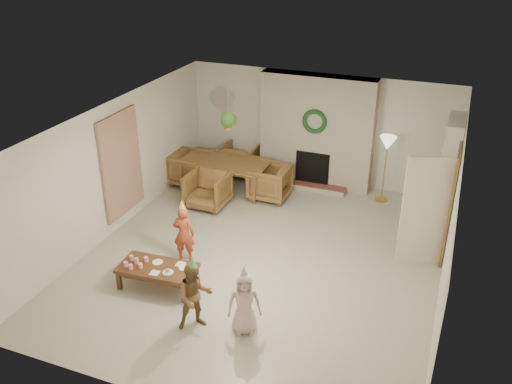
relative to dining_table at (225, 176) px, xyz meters
The scene contains 56 objects.
floor 2.87m from the dining_table, 51.91° to the right, with size 7.00×7.00×0.00m, color #B7B29E.
ceiling 3.58m from the dining_table, 51.91° to the right, with size 7.00×7.00×0.00m, color white.
wall_back 2.35m from the dining_table, 35.48° to the left, with size 7.00×7.00×0.00m, color silver.
wall_front 6.08m from the dining_table, 72.97° to the right, with size 7.00×7.00×0.00m, color silver.
wall_left 2.72m from the dining_table, 118.91° to the right, with size 7.00×7.00×0.00m, color silver.
wall_right 5.34m from the dining_table, 25.25° to the right, with size 7.00×7.00×0.00m, color silver.
fireplace_mass 2.24m from the dining_table, 30.93° to the left, with size 2.50×0.40×2.50m, color maroon.
fireplace_hearth 1.92m from the dining_table, 21.82° to the left, with size 1.60×0.30×0.12m, color maroon.
fireplace_firebox 1.97m from the dining_table, 26.43° to the left, with size 0.75×0.12×0.75m, color black.
fireplace_wreath 2.29m from the dining_table, 25.11° to the left, with size 0.54×0.54×0.10m, color #18421F.
floor_lamp_base 3.45m from the dining_table, 12.71° to the left, with size 0.27×0.27×0.03m, color gold.
floor_lamp_post 3.45m from the dining_table, 12.71° to the left, with size 0.03×0.03×1.30m, color gold.
floor_lamp_shade 3.56m from the dining_table, 12.71° to the left, with size 0.35×0.35×0.29m, color beige.
bookshelf_carcass 4.66m from the dining_table, ahead, with size 0.30×1.00×2.20m, color white.
bookshelf_shelf_a 4.58m from the dining_table, ahead, with size 0.30×0.92×0.03m, color white.
bookshelf_shelf_b 4.61m from the dining_table, ahead, with size 0.30×0.92×0.03m, color white.
bookshelf_shelf_c 4.67m from the dining_table, ahead, with size 0.30×0.92×0.03m, color white.
bookshelf_shelf_d 4.76m from the dining_table, ahead, with size 0.30×0.92×0.03m, color white.
books_row_lower 4.57m from the dining_table, ahead, with size 0.20×0.40×0.24m, color #B83C22.
books_row_mid 4.61m from the dining_table, ahead, with size 0.20×0.44×0.24m, color #245E86.
books_row_upper 4.68m from the dining_table, ahead, with size 0.20×0.36×0.22m, color #A88E24.
door_frame 4.88m from the dining_table, 12.49° to the right, with size 0.05×0.86×2.04m, color brown.
door_leaf 4.62m from the dining_table, 18.18° to the right, with size 0.05×0.80×2.00m, color beige.
curtain_panel 2.54m from the dining_table, 120.40° to the right, with size 0.06×1.20×2.00m, color tan.
dining_table is the anchor object (origin of this frame).
dining_chair_near 0.85m from the dining_table, 90.58° to the right, with size 0.80×0.82×0.75m, color brown.
dining_chair_far 0.85m from the dining_table, 89.42° to the left, with size 0.80×0.82×0.75m, color brown.
dining_chair_left 0.85m from the dining_table, behind, with size 0.80×0.82×0.75m, color brown.
dining_chair_right 1.06m from the dining_table, ahead, with size 0.80×0.82×0.75m, color brown.
hanging_plant_cord 2.01m from the dining_table, 58.31° to the right, with size 0.01×0.01×0.70m, color tan.
hanging_plant_pot 1.70m from the dining_table, 58.31° to the right, with size 0.16×0.16×0.12m, color #A25C34.
hanging_plant_foliage 1.81m from the dining_table, 58.31° to the right, with size 0.32×0.32×0.32m, color #284B19.
coffee_table_top 3.72m from the dining_table, 82.77° to the right, with size 1.25×0.62×0.06m, color #4F301A.
coffee_table_apron 3.72m from the dining_table, 82.77° to the right, with size 1.15×0.53×0.08m, color #4F301A.
coffee_leg_fl 3.99m from the dining_table, 91.16° to the right, with size 0.07×0.07×0.33m, color #4F301A.
coffee_leg_fr 4.05m from the dining_table, 74.95° to the right, with size 0.07×0.07×0.33m, color #4F301A.
coffee_leg_bl 3.48m from the dining_table, 91.88° to the right, with size 0.07×0.07×0.33m, color #4F301A.
coffee_leg_br 3.55m from the dining_table, 73.34° to the right, with size 0.07×0.07×0.33m, color #4F301A.
cup_a 3.87m from the dining_table, 90.03° to the right, with size 0.07×0.07×0.09m, color white.
cup_b 3.68m from the dining_table, 90.22° to the right, with size 0.07×0.07×0.09m, color white.
cup_c 3.91m from the dining_table, 88.29° to the right, with size 0.07×0.07×0.09m, color white.
cup_d 3.72m from the dining_table, 88.40° to the right, with size 0.07×0.07×0.09m, color white.
cup_e 3.83m from the dining_table, 86.32° to the right, with size 0.07×0.07×0.09m, color white.
cup_f 3.64m from the dining_table, 86.33° to the right, with size 0.07×0.07×0.09m, color white.
plate_a 3.60m from the dining_table, 83.42° to the right, with size 0.17×0.17×0.01m, color white.
plate_b 3.84m from the dining_table, 79.28° to the right, with size 0.17×0.17×0.01m, color white.
plate_c 3.68m from the dining_table, 75.94° to the right, with size 0.17×0.17×0.01m, color white.
food_scoop 3.84m from the dining_table, 79.28° to the right, with size 0.07×0.07×0.07m, color tan.
napkin_left 3.90m from the dining_table, 82.22° to the right, with size 0.14×0.14×0.01m, color #FFBBD0.
napkin_right 3.59m from the dining_table, 77.23° to the right, with size 0.14×0.14×0.01m, color #FFBBD0.
child_red 2.87m from the dining_table, 80.04° to the right, with size 0.38×0.25×1.04m, color #A94024.
party_hat_red 2.96m from the dining_table, 80.04° to the right, with size 0.14×0.14×0.20m, color #EEE64F.
child_plaid 4.60m from the dining_table, 71.12° to the right, with size 0.52×0.41×1.07m, color #943928.
party_hat_plaid 4.66m from the dining_table, 71.12° to the right, with size 0.13×0.13×0.18m, color #4EB661.
child_pink 4.72m from the dining_table, 62.37° to the right, with size 0.49×0.32×0.99m, color beige.
party_hat_pink 4.76m from the dining_table, 62.37° to the right, with size 0.13×0.13×0.18m, color #B2B3B9.
Camera 1 is at (2.83, -7.65, 5.33)m, focal length 38.05 mm.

